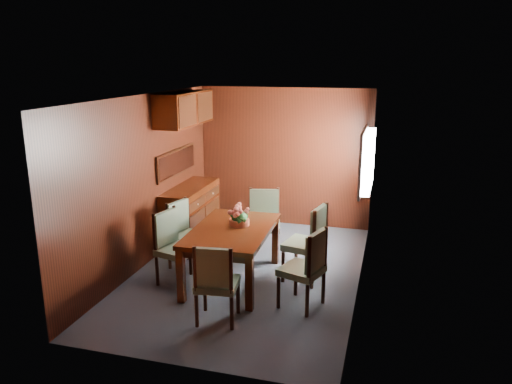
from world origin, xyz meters
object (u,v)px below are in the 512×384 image
(chair_head, at_px, (216,280))
(chair_left_near, at_px, (173,243))
(flower_centerpiece, at_px, (239,215))
(sideboard, at_px, (191,213))
(chair_right_near, at_px, (307,265))
(dining_table, at_px, (232,236))

(chair_head, bearing_deg, chair_left_near, 129.42)
(chair_left_near, distance_m, flower_centerpiece, 0.94)
(sideboard, height_order, chair_right_near, chair_right_near)
(sideboard, xyz_separation_m, chair_left_near, (0.39, -1.53, 0.09))
(chair_left_near, bearing_deg, chair_head, 60.64)
(chair_right_near, xyz_separation_m, flower_centerpiece, (-1.02, 0.61, 0.33))
(chair_right_near, bearing_deg, dining_table, 85.43)
(chair_left_near, relative_size, flower_centerpiece, 3.41)
(flower_centerpiece, bearing_deg, sideboard, 135.73)
(chair_left_near, bearing_deg, flower_centerpiece, 129.99)
(chair_right_near, relative_size, flower_centerpiece, 3.41)
(chair_head, distance_m, flower_centerpiece, 1.30)
(chair_head, bearing_deg, chair_right_near, 28.13)
(chair_left_near, height_order, flower_centerpiece, flower_centerpiece)
(dining_table, distance_m, chair_left_near, 0.78)
(chair_left_near, distance_m, chair_right_near, 1.83)
(dining_table, height_order, chair_head, chair_head)
(sideboard, bearing_deg, chair_left_near, -75.74)
(sideboard, bearing_deg, flower_centerpiece, -44.27)
(chair_head, relative_size, flower_centerpiece, 3.31)
(sideboard, relative_size, flower_centerpiece, 4.87)
(dining_table, xyz_separation_m, flower_centerpiece, (0.05, 0.15, 0.24))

